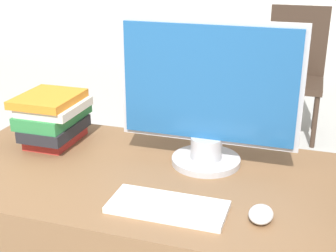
{
  "coord_description": "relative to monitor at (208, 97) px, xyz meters",
  "views": [
    {
      "loc": [
        0.45,
        -0.87,
        1.4
      ],
      "look_at": [
        0.08,
        0.3,
        0.93
      ],
      "focal_mm": 50.0,
      "sensor_mm": 36.0,
      "label": 1
    }
  ],
  "objects": [
    {
      "name": "monitor",
      "position": [
        0.0,
        0.0,
        0.0
      ],
      "size": [
        0.56,
        0.22,
        0.46
      ],
      "color": "#B7B7BC",
      "rests_on": "desk"
    },
    {
      "name": "keyboard",
      "position": [
        -0.03,
        -0.31,
        -0.22
      ],
      "size": [
        0.31,
        0.14,
        0.02
      ],
      "color": "white",
      "rests_on": "desk"
    },
    {
      "name": "far_chair",
      "position": [
        0.16,
        2.32,
        -0.44
      ],
      "size": [
        0.44,
        0.44,
        0.98
      ],
      "rotation": [
        0.0,
        0.0,
        0.6
      ],
      "color": "#38281E",
      "rests_on": "ground_plane"
    },
    {
      "name": "book_stack",
      "position": [
        -0.55,
        0.0,
        -0.13
      ],
      "size": [
        0.21,
        0.27,
        0.18
      ],
      "color": "#B72D28",
      "rests_on": "desk"
    },
    {
      "name": "mouse",
      "position": [
        0.21,
        -0.28,
        -0.21
      ],
      "size": [
        0.06,
        0.09,
        0.03
      ],
      "color": "silver",
      "rests_on": "desk"
    }
  ]
}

